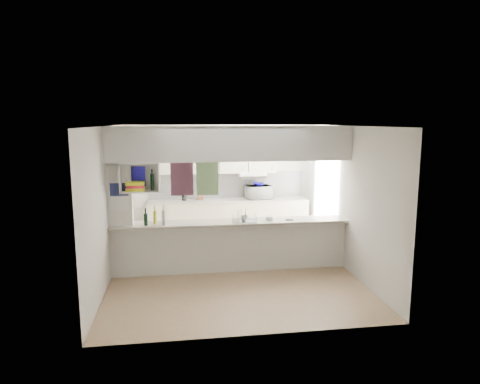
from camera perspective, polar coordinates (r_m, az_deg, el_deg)
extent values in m
plane|color=tan|center=(7.89, -1.18, -10.43)|extent=(4.80, 4.80, 0.00)
plane|color=white|center=(7.42, -1.25, 8.81)|extent=(4.80, 4.80, 0.00)
plane|color=silver|center=(9.91, -2.91, 1.41)|extent=(4.20, 0.00, 4.20)
plane|color=silver|center=(7.59, -17.15, -1.47)|extent=(0.00, 4.80, 4.80)
plane|color=silver|center=(8.08, 13.75, -0.69)|extent=(0.00, 4.80, 4.80)
cube|color=silver|center=(7.75, -1.19, -7.37)|extent=(4.20, 0.15, 0.88)
cube|color=#B4AD9E|center=(7.63, -1.20, -4.06)|extent=(4.20, 0.50, 0.04)
cube|color=white|center=(7.43, -1.24, 6.49)|extent=(4.20, 0.50, 0.60)
cube|color=silver|center=(7.56, -15.65, -1.44)|extent=(0.40, 0.18, 2.60)
cube|color=#191E4C|center=(7.43, -15.83, 0.32)|extent=(0.30, 0.01, 0.22)
cube|color=white|center=(7.47, -15.75, -1.43)|extent=(0.30, 0.01, 0.24)
cube|color=#301524|center=(7.65, -7.75, 1.83)|extent=(0.40, 0.02, 0.62)
cube|color=teal|center=(7.67, -4.39, 1.91)|extent=(0.40, 0.02, 0.62)
cube|color=white|center=(7.39, -13.13, 0.09)|extent=(0.65, 0.35, 0.02)
cube|color=white|center=(7.33, -13.27, 3.75)|extent=(0.65, 0.35, 0.02)
cube|color=white|center=(7.52, -13.10, 2.07)|extent=(0.65, 0.02, 0.50)
cube|color=white|center=(7.39, -15.62, 1.85)|extent=(0.02, 0.35, 0.50)
cube|color=white|center=(7.34, -10.77, 1.98)|extent=(0.02, 0.35, 0.50)
cube|color=yellow|center=(7.39, -13.76, 0.36)|extent=(0.30, 0.24, 0.05)
cube|color=red|center=(7.38, -13.78, 0.74)|extent=(0.28, 0.22, 0.05)
cube|color=yellow|center=(7.38, -13.79, 1.13)|extent=(0.30, 0.24, 0.05)
cube|color=#120C8D|center=(7.48, -13.50, 2.03)|extent=(0.26, 0.02, 0.34)
cylinder|color=black|center=(7.35, -11.63, 1.30)|extent=(0.06, 0.06, 0.28)
cube|color=beige|center=(9.79, -1.54, -3.74)|extent=(3.60, 0.60, 0.90)
cube|color=#B4AD9E|center=(9.70, -1.55, -1.13)|extent=(3.60, 0.63, 0.03)
cube|color=silver|center=(9.92, -1.75, 0.96)|extent=(3.60, 0.03, 0.60)
cube|color=beige|center=(9.67, -2.84, 4.67)|extent=(2.62, 0.34, 0.72)
cube|color=white|center=(9.75, 1.61, 2.35)|extent=(0.60, 0.46, 0.12)
cube|color=silver|center=(9.53, 1.85, 1.97)|extent=(0.60, 0.02, 0.05)
imported|color=white|center=(9.80, 2.50, -0.02)|extent=(0.62, 0.49, 0.31)
imported|color=#120C8D|center=(9.76, 2.49, 1.04)|extent=(0.27, 0.27, 0.07)
cube|color=silver|center=(7.63, 0.58, -3.85)|extent=(0.47, 0.38, 0.01)
cylinder|color=white|center=(7.61, -0.24, -3.00)|extent=(0.04, 0.22, 0.22)
cylinder|color=white|center=(7.61, 0.26, -3.00)|extent=(0.04, 0.22, 0.22)
cylinder|color=white|center=(7.61, 0.75, -2.99)|extent=(0.04, 0.22, 0.22)
imported|color=white|center=(7.57, 0.61, -3.53)|extent=(0.15, 0.15, 0.10)
cylinder|color=black|center=(7.47, -12.45, -3.61)|extent=(0.07, 0.07, 0.21)
cylinder|color=black|center=(7.44, -12.49, -2.48)|extent=(0.03, 0.03, 0.09)
cylinder|color=#94A41B|center=(7.54, -11.27, -3.39)|extent=(0.07, 0.07, 0.22)
cylinder|color=#94A41B|center=(7.51, -11.31, -2.22)|extent=(0.03, 0.03, 0.09)
cylinder|color=silver|center=(7.45, -10.15, -3.45)|extent=(0.07, 0.07, 0.24)
cylinder|color=silver|center=(7.42, -10.19, -2.20)|extent=(0.03, 0.03, 0.09)
cylinder|color=silver|center=(7.74, 3.94, -3.48)|extent=(0.13, 0.13, 0.07)
cube|color=black|center=(7.76, 6.58, -3.70)|extent=(0.14, 0.07, 0.01)
cylinder|color=black|center=(9.67, -7.43, -0.71)|extent=(0.10, 0.10, 0.14)
cube|color=#56301D|center=(9.70, -5.31, -0.41)|extent=(0.12, 0.10, 0.22)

